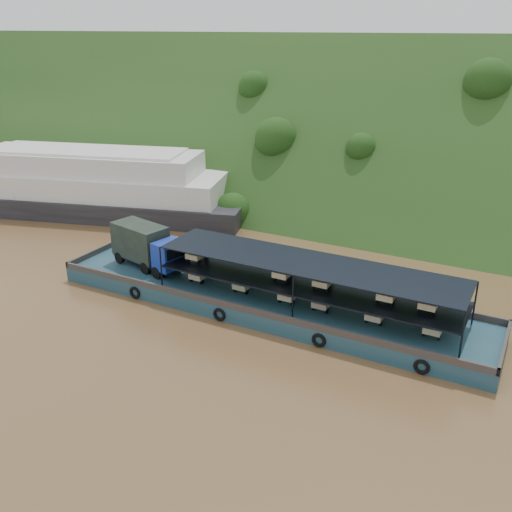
% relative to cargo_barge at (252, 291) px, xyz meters
% --- Properties ---
extents(ground, '(160.00, 160.00, 0.00)m').
position_rel_cargo_barge_xyz_m(ground, '(1.18, -0.73, -1.20)').
color(ground, brown).
rests_on(ground, ground).
extents(hillside, '(140.00, 39.60, 39.60)m').
position_rel_cargo_barge_xyz_m(hillside, '(1.18, 35.27, -1.20)').
color(hillside, '#1C3914').
rests_on(hillside, ground).
extents(cargo_barge, '(35.00, 7.18, 4.84)m').
position_rel_cargo_barge_xyz_m(cargo_barge, '(0.00, 0.00, 0.00)').
color(cargo_barge, '#163F4E').
rests_on(cargo_barge, ground).
extents(passenger_ferry, '(38.07, 19.25, 7.48)m').
position_rel_cargo_barge_xyz_m(passenger_ferry, '(-28.17, 12.49, 2.04)').
color(passenger_ferry, black).
rests_on(passenger_ferry, ground).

